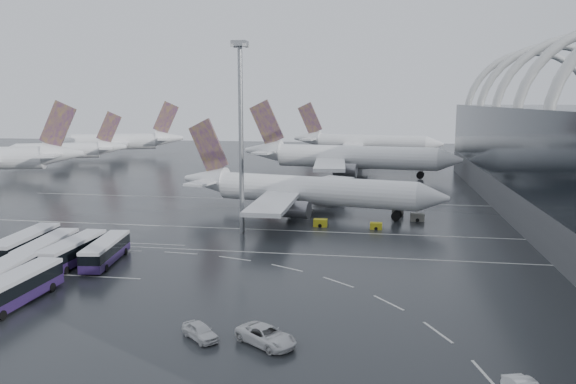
# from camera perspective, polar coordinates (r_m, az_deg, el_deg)

# --- Properties ---
(ground) EXTENTS (420.00, 420.00, 0.00)m
(ground) POSITION_cam_1_polar(r_m,az_deg,el_deg) (82.40, -3.80, -5.73)
(ground) COLOR black
(ground) RESTS_ON ground
(lane_marking_near) EXTENTS (120.00, 0.25, 0.01)m
(lane_marking_near) POSITION_cam_1_polar(r_m,az_deg,el_deg) (80.52, -4.12, -6.09)
(lane_marking_near) COLOR silver
(lane_marking_near) RESTS_ON ground
(lane_marking_mid) EXTENTS (120.00, 0.25, 0.01)m
(lane_marking_mid) POSITION_cam_1_polar(r_m,az_deg,el_deg) (93.77, -2.15, -3.85)
(lane_marking_mid) COLOR silver
(lane_marking_mid) RESTS_ON ground
(lane_marking_far) EXTENTS (120.00, 0.25, 0.01)m
(lane_marking_far) POSITION_cam_1_polar(r_m,az_deg,el_deg) (120.78, 0.46, -0.86)
(lane_marking_far) COLOR silver
(lane_marking_far) RESTS_ON ground
(bus_bay_line_south) EXTENTS (28.00, 0.25, 0.01)m
(bus_bay_line_south) POSITION_cam_1_polar(r_m,az_deg,el_deg) (77.52, -24.35, -7.53)
(bus_bay_line_south) COLOR silver
(bus_bay_line_south) RESTS_ON ground
(bus_bay_line_north) EXTENTS (28.00, 0.25, 0.01)m
(bus_bay_line_north) POSITION_cam_1_polar(r_m,az_deg,el_deg) (90.74, -18.79, -4.80)
(bus_bay_line_north) COLOR silver
(bus_bay_line_north) RESTS_ON ground
(airliner_main) EXTENTS (52.33, 45.16, 17.82)m
(airliner_main) POSITION_cam_1_polar(r_m,az_deg,el_deg) (106.04, 1.43, 0.15)
(airliner_main) COLOR white
(airliner_main) RESTS_ON ground
(airliner_gate_b) EXTENTS (62.01, 55.27, 21.53)m
(airliner_gate_b) POSITION_cam_1_polar(r_m,az_deg,el_deg) (159.08, 5.79, 3.51)
(airliner_gate_b) COLOR white
(airliner_gate_b) RESTS_ON ground
(airliner_gate_c) EXTENTS (57.67, 52.48, 20.59)m
(airliner_gate_c) POSITION_cam_1_polar(r_m,az_deg,el_deg) (217.29, 7.67, 4.97)
(airliner_gate_c) COLOR white
(airliner_gate_c) RESTS_ON ground
(jet_remote_mid) EXTENTS (39.30, 32.05, 17.71)m
(jet_remote_mid) POSITION_cam_1_polar(r_m,az_deg,el_deg) (202.91, -21.58, 3.93)
(jet_remote_mid) COLOR white
(jet_remote_mid) RESTS_ON ground
(jet_remote_far) EXTENTS (46.93, 38.24, 21.05)m
(jet_remote_far) POSITION_cam_1_polar(r_m,az_deg,el_deg) (227.37, -16.45, 4.93)
(jet_remote_far) COLOR white
(jet_remote_far) RESTS_ON ground
(bus_row_near_a) EXTENTS (4.26, 14.04, 3.40)m
(bus_row_near_a) POSITION_cam_1_polar(r_m,az_deg,el_deg) (84.95, -25.09, -4.85)
(bus_row_near_a) COLOR #251440
(bus_row_near_a) RESTS_ON ground
(bus_row_near_b) EXTENTS (4.32, 13.46, 3.25)m
(bus_row_near_b) POSITION_cam_1_polar(r_m,az_deg,el_deg) (81.06, -23.25, -5.43)
(bus_row_near_b) COLOR #251440
(bus_row_near_b) RESTS_ON ground
(bus_row_near_c) EXTENTS (3.21, 13.16, 3.24)m
(bus_row_near_c) POSITION_cam_1_polar(r_m,az_deg,el_deg) (79.23, -21.02, -5.63)
(bus_row_near_c) COLOR #251440
(bus_row_near_c) RESTS_ON ground
(bus_row_near_d) EXTENTS (4.46, 12.61, 3.04)m
(bus_row_near_d) POSITION_cam_1_polar(r_m,az_deg,el_deg) (78.48, -18.03, -5.69)
(bus_row_near_d) COLOR #251440
(bus_row_near_d) RESTS_ON ground
(bus_row_far_c) EXTENTS (3.27, 13.27, 3.26)m
(bus_row_far_c) POSITION_cam_1_polar(r_m,az_deg,el_deg) (66.54, -25.94, -8.76)
(bus_row_far_c) COLOR #251440
(bus_row_far_c) RESTS_ON ground
(van_curve_a) EXTENTS (6.45, 5.63, 1.65)m
(van_curve_a) POSITION_cam_1_polar(r_m,az_deg,el_deg) (51.14, -2.24, -14.38)
(van_curve_a) COLOR silver
(van_curve_a) RESTS_ON ground
(van_curve_b) EXTENTS (4.41, 4.23, 1.49)m
(van_curve_b) POSITION_cam_1_polar(r_m,az_deg,el_deg) (52.81, -8.90, -13.79)
(van_curve_b) COLOR silver
(van_curve_b) RESTS_ON ground
(floodlight_mast) EXTENTS (2.33, 2.33, 30.37)m
(floodlight_mast) POSITION_cam_1_polar(r_m,az_deg,el_deg) (89.10, -4.83, 7.83)
(floodlight_mast) COLOR gray
(floodlight_mast) RESTS_ON ground
(gse_cart_belly_a) EXTENTS (2.02, 1.20, 1.10)m
(gse_cart_belly_a) POSITION_cam_1_polar(r_m,az_deg,el_deg) (95.19, 8.94, -3.42)
(gse_cart_belly_a) COLOR #AEA517
(gse_cart_belly_a) RESTS_ON ground
(gse_cart_belly_b) EXTENTS (2.14, 1.27, 1.17)m
(gse_cart_belly_b) POSITION_cam_1_polar(r_m,az_deg,el_deg) (107.10, 11.07, -2.04)
(gse_cart_belly_b) COLOR slate
(gse_cart_belly_b) RESTS_ON ground
(gse_cart_belly_c) EXTENTS (2.35, 1.39, 1.28)m
(gse_cart_belly_c) POSITION_cam_1_polar(r_m,az_deg,el_deg) (96.15, 3.31, -3.14)
(gse_cart_belly_c) COLOR #AEA517
(gse_cart_belly_c) RESTS_ON ground
(gse_cart_belly_d) EXTENTS (2.44, 1.44, 1.33)m
(gse_cart_belly_d) POSITION_cam_1_polar(r_m,az_deg,el_deg) (103.01, 13.00, -2.51)
(gse_cart_belly_d) COLOR slate
(gse_cart_belly_d) RESTS_ON ground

